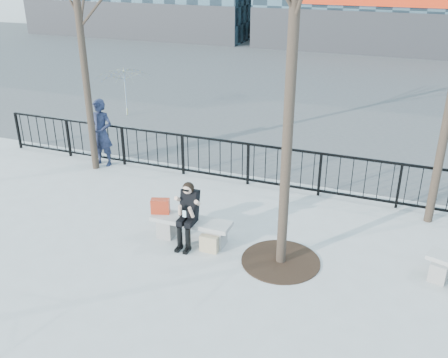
% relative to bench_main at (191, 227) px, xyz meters
% --- Properties ---
extents(ground, '(120.00, 120.00, 0.00)m').
position_rel_bench_main_xyz_m(ground, '(0.00, 0.00, -0.30)').
color(ground, '#A6A6A1').
rests_on(ground, ground).
extents(street_surface, '(60.00, 23.00, 0.01)m').
position_rel_bench_main_xyz_m(street_surface, '(0.00, 15.00, -0.30)').
color(street_surface, '#474747').
rests_on(street_surface, ground).
extents(railing, '(14.00, 0.06, 1.10)m').
position_rel_bench_main_xyz_m(railing, '(0.00, 3.00, 0.25)').
color(railing, black).
rests_on(railing, ground).
extents(tree_grate, '(1.50, 1.50, 0.02)m').
position_rel_bench_main_xyz_m(tree_grate, '(1.90, -0.10, -0.29)').
color(tree_grate, black).
rests_on(tree_grate, ground).
extents(bench_main, '(1.65, 0.46, 0.49)m').
position_rel_bench_main_xyz_m(bench_main, '(0.00, 0.00, 0.00)').
color(bench_main, gray).
rests_on(bench_main, ground).
extents(seated_woman, '(0.50, 0.64, 1.34)m').
position_rel_bench_main_xyz_m(seated_woman, '(0.00, -0.16, 0.37)').
color(seated_woman, black).
rests_on(seated_woman, ground).
extents(handbag, '(0.41, 0.28, 0.31)m').
position_rel_bench_main_xyz_m(handbag, '(-0.69, 0.02, 0.34)').
color(handbag, '#B42E16').
rests_on(handbag, bench_main).
extents(shopping_bag, '(0.36, 0.13, 0.34)m').
position_rel_bench_main_xyz_m(shopping_bag, '(0.49, -0.26, -0.13)').
color(shopping_bag, '#CAB08F').
rests_on(shopping_bag, ground).
extents(standing_man, '(0.69, 0.46, 1.84)m').
position_rel_bench_main_xyz_m(standing_man, '(-3.92, 2.80, 0.62)').
color(standing_man, black).
rests_on(standing_man, ground).
extents(vendor_umbrella, '(2.30, 2.33, 1.73)m').
position_rel_bench_main_xyz_m(vendor_umbrella, '(-5.73, 6.94, 0.57)').
color(vendor_umbrella, gold).
rests_on(vendor_umbrella, ground).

